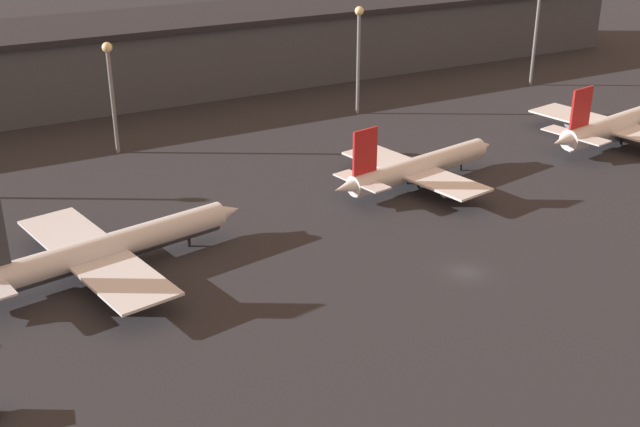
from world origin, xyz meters
name	(u,v)px	position (x,y,z in m)	size (l,w,h in m)	color
ground	(466,272)	(0.00, 0.00, 0.00)	(600.00, 600.00, 0.00)	#26262B
terminal_building	(181,52)	(0.00, 103.38, 8.31)	(234.42, 29.67, 16.53)	#3D424C
airplane_1	(102,251)	(-40.37, 22.11, 3.19)	(40.70, 32.33, 13.35)	silver
airplane_2	(418,168)	(12.00, 27.78, 2.96)	(35.04, 27.76, 11.71)	silver
airplane_3	(619,124)	(57.17, 27.39, 3.41)	(40.25, 34.02, 12.50)	silver
lamp_post_1	(111,81)	(-25.81, 66.66, 13.00)	(1.80, 1.80, 19.81)	slate
lamp_post_2	(359,45)	(24.51, 66.66, 14.13)	(1.80, 1.80, 21.81)	slate
lamp_post_3	(538,16)	(71.88, 66.66, 15.80)	(1.80, 1.80, 24.82)	slate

